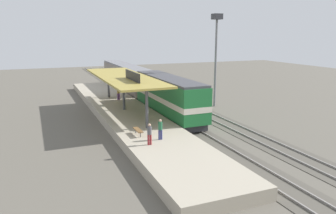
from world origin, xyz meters
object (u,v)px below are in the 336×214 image
object	(u,v)px
light_mast	(216,41)
person_boarding	(160,128)
platform_bench	(138,130)
locomotive	(169,97)
person_waiting	(118,92)
person_walking	(149,133)
passenger_carriage_single	(126,78)

from	to	relation	value
light_mast	person_boarding	world-z (taller)	light_mast
platform_bench	light_mast	size ratio (longest dim) A/B	0.15
locomotive	person_boarding	distance (m)	10.67
light_mast	person_boarding	bearing A→B (deg)	-134.37
platform_bench	person_waiting	xyz separation A→B (m)	(2.18, 15.48, 0.51)
platform_bench	person_walking	size ratio (longest dim) A/B	0.99
platform_bench	locomotive	xyz separation A→B (m)	(6.00, 7.74, 1.07)
platform_bench	person_waiting	bearing A→B (deg)	81.98
locomotive	light_mast	xyz separation A→B (m)	(7.80, 3.18, 5.99)
light_mast	person_waiting	bearing A→B (deg)	158.57
locomotive	person_boarding	size ratio (longest dim) A/B	8.44
light_mast	person_walking	xyz separation A→B (m)	(-13.71, -13.63, -6.54)
locomotive	person_boarding	bearing A→B (deg)	-116.03
passenger_carriage_single	locomotive	bearing A→B (deg)	-90.00
passenger_carriage_single	light_mast	world-z (taller)	light_mast
platform_bench	passenger_carriage_single	xyz separation A→B (m)	(6.00, 25.74, 0.97)
locomotive	person_waiting	distance (m)	8.65
platform_bench	person_walking	world-z (taller)	person_walking
person_waiting	light_mast	bearing A→B (deg)	-21.43
light_mast	person_waiting	world-z (taller)	light_mast
passenger_carriage_single	person_boarding	xyz separation A→B (m)	(-4.68, -27.58, -0.46)
locomotive	light_mast	size ratio (longest dim) A/B	1.23
person_boarding	person_waiting	bearing A→B (deg)	87.17
platform_bench	light_mast	bearing A→B (deg)	38.34
locomotive	passenger_carriage_single	size ratio (longest dim) A/B	0.72
platform_bench	person_boarding	world-z (taller)	person_boarding
person_waiting	locomotive	bearing A→B (deg)	-63.73
platform_bench	passenger_carriage_single	world-z (taller)	passenger_carriage_single
locomotive	person_walking	distance (m)	12.02
platform_bench	person_waiting	world-z (taller)	person_waiting
light_mast	locomotive	bearing A→B (deg)	-157.84
locomotive	person_walking	size ratio (longest dim) A/B	8.44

